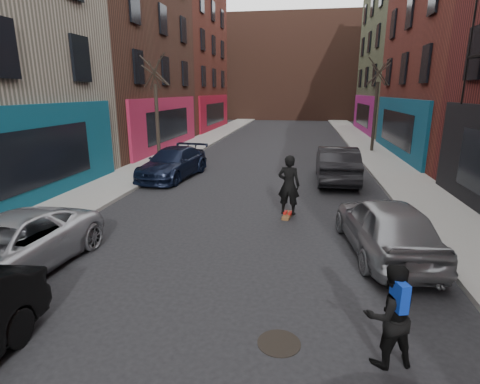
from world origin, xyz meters
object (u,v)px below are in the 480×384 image
(pedestrian, at_px, (390,315))
(manhole, at_px, (279,343))
(parked_left_end, at_px, (173,163))
(parked_left_far, at_px, (6,248))
(skateboarder, at_px, (289,185))
(parked_right_end, at_px, (337,164))
(skateboard, at_px, (288,215))
(parked_right_far, at_px, (385,226))
(tree_right_far, at_px, (376,97))
(tree_left_far, at_px, (156,102))

(pedestrian, distance_m, manhole, 1.78)
(pedestrian, bearing_deg, parked_left_end, -74.40)
(parked_left_far, height_order, skateboarder, skateboarder)
(parked_right_end, xyz_separation_m, skateboard, (-1.91, -5.30, -0.74))
(parked_left_end, relative_size, parked_right_far, 1.11)
(tree_right_far, bearing_deg, parked_left_far, -119.49)
(tree_left_far, relative_size, parked_right_far, 1.51)
(parked_left_far, xyz_separation_m, skateboarder, (5.89, 4.98, 0.42))
(parked_left_end, xyz_separation_m, pedestrian, (7.24, -11.34, 0.11))
(tree_left_far, height_order, parked_right_end, tree_left_far)
(parked_right_end, height_order, pedestrian, pedestrian)
(parked_right_far, bearing_deg, parked_left_far, 10.14)
(manhole, bearing_deg, skateboard, 91.16)
(parked_right_end, distance_m, skateboard, 5.68)
(skateboard, xyz_separation_m, pedestrian, (1.71, -6.51, 0.76))
(parked_left_end, bearing_deg, pedestrian, -49.97)
(skateboard, bearing_deg, parked_left_far, -129.46)
(manhole, bearing_deg, parked_left_end, 116.85)
(parked_left_end, distance_m, skateboarder, 7.35)
(parked_right_far, xyz_separation_m, parked_right_end, (-0.56, 7.73, 0.06))
(skateboarder, bearing_deg, parked_left_far, 50.54)
(tree_right_far, distance_m, parked_left_far, 22.13)
(parked_left_end, xyz_separation_m, skateboard, (5.53, -4.83, -0.64))
(skateboarder, distance_m, manhole, 6.43)
(parked_left_far, relative_size, parked_left_end, 0.97)
(skateboard, bearing_deg, pedestrian, -64.97)
(tree_left_far, height_order, skateboarder, tree_left_far)
(parked_right_far, relative_size, skateboard, 5.36)
(parked_left_far, xyz_separation_m, parked_left_end, (0.36, 9.81, 0.05))
(pedestrian, bearing_deg, skateboarder, -92.21)
(tree_right_far, relative_size, skateboarder, 3.54)
(tree_left_far, bearing_deg, parked_right_far, -46.64)
(skateboard, bearing_deg, tree_right_far, 81.09)
(parked_left_far, height_order, parked_right_end, parked_right_end)
(parked_left_far, distance_m, parked_right_far, 8.74)
(parked_right_end, bearing_deg, tree_right_far, -108.62)
(tree_left_far, distance_m, skateboarder, 11.28)
(tree_left_far, xyz_separation_m, parked_right_end, (9.40, -2.81, -2.59))
(tree_left_far, height_order, parked_right_far, tree_left_far)
(tree_left_far, bearing_deg, skateboarder, -47.29)
(parked_left_end, relative_size, manhole, 6.80)
(pedestrian, height_order, manhole, pedestrian)
(tree_left_far, xyz_separation_m, parked_right_far, (9.96, -10.54, -2.65))
(parked_left_end, bearing_deg, skateboard, -33.66)
(tree_left_far, height_order, parked_left_end, tree_left_far)
(tree_right_far, height_order, pedestrian, tree_right_far)
(tree_right_far, height_order, parked_right_end, tree_right_far)
(tree_right_far, relative_size, parked_right_far, 1.58)
(parked_right_far, height_order, manhole, parked_right_far)
(tree_left_far, relative_size, tree_right_far, 0.96)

